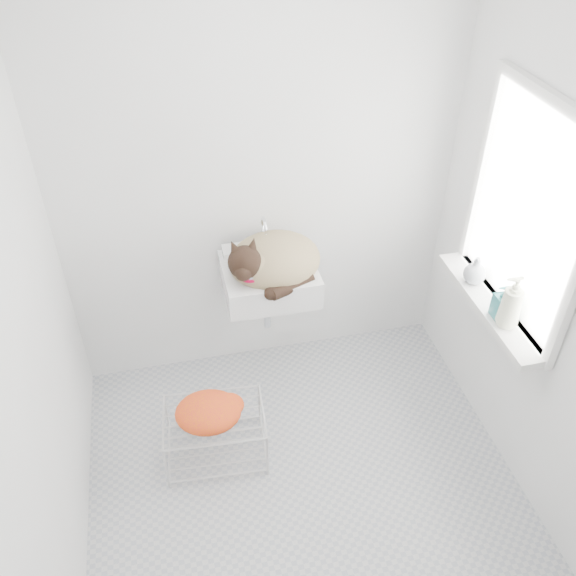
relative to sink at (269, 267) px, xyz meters
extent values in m
cube|color=#B5B6B6|center=(0.01, -0.74, -0.85)|extent=(2.20, 2.00, 0.02)
cube|color=white|center=(0.01, 0.26, 0.40)|extent=(2.20, 0.02, 2.50)
cube|color=white|center=(1.11, -0.74, 0.40)|extent=(0.02, 2.00, 2.50)
cube|color=white|center=(-1.09, -0.74, 0.40)|extent=(0.02, 2.00, 2.50)
cube|color=white|center=(1.09, -0.54, 0.50)|extent=(0.01, 0.80, 1.00)
cube|color=white|center=(1.08, -0.54, 0.50)|extent=(0.04, 0.90, 1.10)
cube|color=white|center=(1.02, -0.54, -0.02)|extent=(0.16, 0.88, 0.04)
cube|color=white|center=(0.00, 0.00, 0.00)|extent=(0.50, 0.44, 0.20)
ellipsoid|color=#9F8A56|center=(0.03, -0.01, 0.03)|extent=(0.51, 0.46, 0.25)
sphere|color=black|center=(-0.15, -0.09, 0.14)|extent=(0.19, 0.19, 0.18)
torus|color=#AA002A|center=(-0.13, -0.09, 0.09)|extent=(0.17, 0.17, 0.07)
cube|color=silver|center=(-0.41, -0.49, -0.70)|extent=(0.54, 0.40, 0.31)
ellipsoid|color=orange|center=(-0.43, -0.53, -0.51)|extent=(0.37, 0.28, 0.14)
imported|color=white|center=(1.01, -0.71, 0.00)|extent=(0.10, 0.10, 0.24)
imported|color=teal|center=(1.01, -0.65, 0.00)|extent=(0.08, 0.08, 0.18)
imported|color=#B6BBC4|center=(1.01, -0.37, 0.00)|extent=(0.15, 0.15, 0.15)
camera|label=1|loc=(-0.49, -2.60, 1.93)|focal=38.01mm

